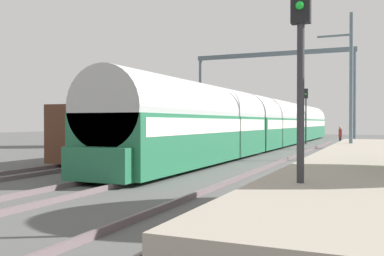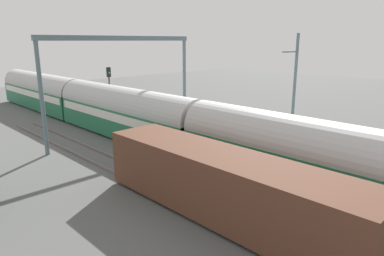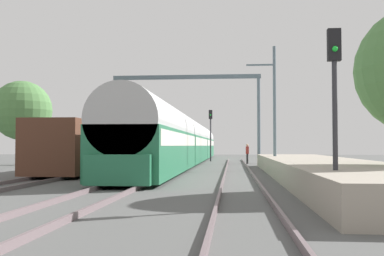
# 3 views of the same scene
# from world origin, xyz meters

# --- Properties ---
(ground) EXTENTS (120.00, 120.00, 0.00)m
(ground) POSITION_xyz_m (0.00, 0.00, 0.00)
(ground) COLOR #555655
(track_far_west) EXTENTS (1.52, 60.00, 0.16)m
(track_far_west) POSITION_xyz_m (-4.40, 0.00, 0.08)
(track_far_west) COLOR #6D5C60
(track_far_west) RESTS_ON ground
(track_west) EXTENTS (1.52, 60.00, 0.16)m
(track_west) POSITION_xyz_m (0.00, 0.00, 0.08)
(track_west) COLOR #6D5C60
(track_west) RESTS_ON ground
(track_east) EXTENTS (1.52, 60.00, 0.16)m
(track_east) POSITION_xyz_m (4.40, 0.00, 0.08)
(track_east) COLOR #6D5C60
(track_east) RESTS_ON ground
(platform) EXTENTS (4.40, 28.00, 0.90)m
(platform) POSITION_xyz_m (8.21, 2.00, 0.45)
(platform) COLOR #A39989
(platform) RESTS_ON ground
(passenger_train) EXTENTS (2.93, 49.20, 3.82)m
(passenger_train) POSITION_xyz_m (0.00, 20.22, 1.97)
(passenger_train) COLOR #236B47
(passenger_train) RESTS_ON ground
(freight_car) EXTENTS (2.80, 13.00, 2.70)m
(freight_car) POSITION_xyz_m (-4.40, 6.27, 1.47)
(freight_car) COLOR #563323
(freight_car) RESTS_ON ground
(person_crossing) EXTENTS (0.26, 0.41, 1.73)m
(person_crossing) POSITION_xyz_m (5.38, 20.10, 1.03)
(person_crossing) COLOR #272727
(person_crossing) RESTS_ON ground
(railway_signal_near) EXTENTS (0.36, 0.30, 4.82)m
(railway_signal_near) POSITION_xyz_m (6.89, -7.50, 3.10)
(railway_signal_near) COLOR #2D2D33
(railway_signal_near) RESTS_ON ground
(railway_signal_far) EXTENTS (0.36, 0.30, 5.14)m
(railway_signal_far) POSITION_xyz_m (1.92, 25.56, 3.28)
(railway_signal_far) COLOR #2D2D33
(railway_signal_far) RESTS_ON ground
(catenary_gantry) EXTENTS (13.19, 0.28, 7.86)m
(catenary_gantry) POSITION_xyz_m (0.00, 20.17, 5.68)
(catenary_gantry) COLOR slate
(catenary_gantry) RESTS_ON ground
(catenary_pole_east_mid) EXTENTS (1.90, 0.20, 8.00)m
(catenary_pole_east_mid) POSITION_xyz_m (6.75, 9.45, 4.15)
(catenary_pole_east_mid) COLOR slate
(catenary_pole_east_mid) RESTS_ON ground
(tree_west_background) EXTENTS (4.79, 4.79, 6.81)m
(tree_west_background) POSITION_xyz_m (-12.85, 15.29, 4.40)
(tree_west_background) COLOR #4C3826
(tree_west_background) RESTS_ON ground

